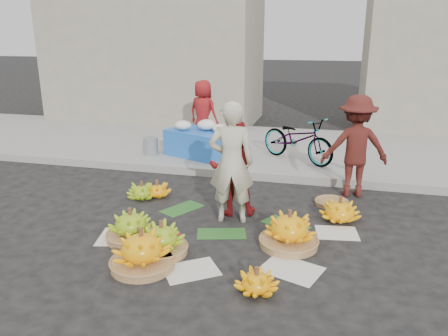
% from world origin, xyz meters
% --- Properties ---
extents(ground, '(80.00, 80.00, 0.00)m').
position_xyz_m(ground, '(0.00, 0.00, 0.00)').
color(ground, black).
rests_on(ground, ground).
extents(curb, '(40.00, 0.25, 0.15)m').
position_xyz_m(curb, '(0.00, 2.20, 0.07)').
color(curb, gray).
rests_on(curb, ground).
extents(sidewalk, '(40.00, 4.00, 0.12)m').
position_xyz_m(sidewalk, '(0.00, 4.30, 0.06)').
color(sidewalk, gray).
rests_on(sidewalk, ground).
extents(building_left, '(6.00, 3.00, 4.00)m').
position_xyz_m(building_left, '(-4.00, 7.20, 2.00)').
color(building_left, gray).
rests_on(building_left, sidewalk).
extents(newspaper_scatter, '(3.20, 1.80, 0.00)m').
position_xyz_m(newspaper_scatter, '(0.00, -0.80, 0.00)').
color(newspaper_scatter, silver).
rests_on(newspaper_scatter, ground).
extents(banana_leaves, '(2.00, 1.00, 0.00)m').
position_xyz_m(banana_leaves, '(-0.10, 0.20, 0.00)').
color(banana_leaves, '#1F551C').
rests_on(banana_leaves, ground).
extents(banana_bunch_0, '(0.64, 0.64, 0.44)m').
position_xyz_m(banana_bunch_0, '(-1.19, -0.65, 0.19)').
color(banana_bunch_0, olive).
rests_on(banana_bunch_0, ground).
extents(banana_bunch_1, '(0.62, 0.62, 0.43)m').
position_xyz_m(banana_bunch_1, '(-0.67, -0.89, 0.18)').
color(banana_bunch_1, olive).
rests_on(banana_bunch_1, ground).
extents(banana_bunch_2, '(0.73, 0.73, 0.49)m').
position_xyz_m(banana_bunch_2, '(-0.76, -1.26, 0.21)').
color(banana_bunch_2, olive).
rests_on(banana_bunch_2, ground).
extents(banana_bunch_3, '(0.53, 0.53, 0.28)m').
position_xyz_m(banana_bunch_3, '(0.59, -1.43, 0.12)').
color(banana_bunch_3, '#FFB10C').
rests_on(banana_bunch_3, ground).
extents(banana_bunch_4, '(0.86, 0.86, 0.49)m').
position_xyz_m(banana_bunch_4, '(0.81, -0.33, 0.21)').
color(banana_bunch_4, olive).
rests_on(banana_bunch_4, ground).
extents(banana_bunch_5, '(0.74, 0.74, 0.37)m').
position_xyz_m(banana_bunch_5, '(1.43, 0.63, 0.16)').
color(banana_bunch_5, '#FFB10C').
rests_on(banana_bunch_5, ground).
extents(banana_bunch_6, '(0.51, 0.51, 0.29)m').
position_xyz_m(banana_bunch_6, '(-1.68, 0.77, 0.12)').
color(banana_bunch_6, '#6F9E16').
rests_on(banana_bunch_6, ground).
extents(banana_bunch_7, '(0.48, 0.48, 0.28)m').
position_xyz_m(banana_bunch_7, '(-1.47, 0.90, 0.11)').
color(banana_bunch_7, '#FFB10C').
rests_on(banana_bunch_7, ground).
extents(basket_spare, '(0.61, 0.61, 0.06)m').
position_xyz_m(basket_spare, '(1.32, 1.24, 0.03)').
color(basket_spare, olive).
rests_on(basket_spare, ground).
extents(incense_stack, '(0.24, 0.19, 0.10)m').
position_xyz_m(incense_stack, '(-0.67, -0.59, 0.06)').
color(incense_stack, red).
rests_on(incense_stack, ground).
extents(vendor_cream, '(0.69, 0.52, 1.72)m').
position_xyz_m(vendor_cream, '(-0.08, 0.27, 0.86)').
color(vendor_cream, beige).
rests_on(vendor_cream, ground).
extents(vendor_red, '(0.82, 0.72, 1.41)m').
position_xyz_m(vendor_red, '(-0.12, 0.54, 0.70)').
color(vendor_red, '#A11A18').
rests_on(vendor_red, ground).
extents(man_striped, '(1.16, 0.80, 1.65)m').
position_xyz_m(man_striped, '(1.63, 1.76, 0.83)').
color(man_striped, maroon).
rests_on(man_striped, ground).
extents(flower_table, '(1.49, 1.23, 0.74)m').
position_xyz_m(flower_table, '(-1.42, 3.09, 0.43)').
color(flower_table, blue).
rests_on(flower_table, sidewalk).
extents(grey_bucket, '(0.31, 0.31, 0.35)m').
position_xyz_m(grey_bucket, '(-2.45, 2.95, 0.30)').
color(grey_bucket, slate).
rests_on(grey_bucket, sidewalk).
extents(flower_vendor, '(0.82, 0.65, 1.46)m').
position_xyz_m(flower_vendor, '(-1.63, 4.09, 0.85)').
color(flower_vendor, '#A11A18').
rests_on(flower_vendor, sidewalk).
extents(bicycle, '(1.43, 1.74, 0.89)m').
position_xyz_m(bicycle, '(0.60, 3.18, 0.57)').
color(bicycle, gray).
rests_on(bicycle, sidewalk).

